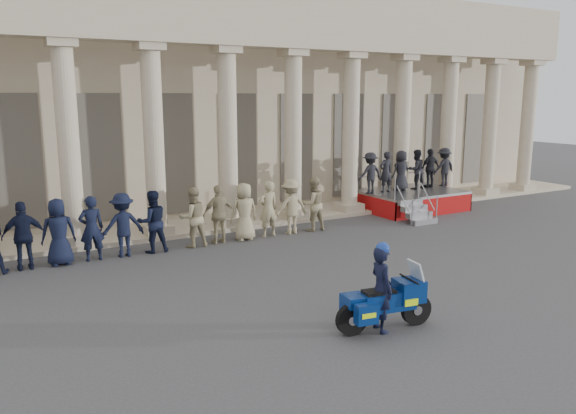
{
  "coord_description": "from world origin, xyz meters",
  "views": [
    {
      "loc": [
        -6.49,
        -9.94,
        4.65
      ],
      "look_at": [
        1.11,
        3.46,
        1.6
      ],
      "focal_mm": 35.0,
      "sensor_mm": 36.0,
      "label": 1
    }
  ],
  "objects": [
    {
      "name": "reviewing_stand",
      "position": [
        9.26,
        7.53,
        1.38
      ],
      "size": [
        5.07,
        3.92,
        2.47
      ],
      "color": "gray",
      "rests_on": "ground"
    },
    {
      "name": "motorcycle",
      "position": [
        0.49,
        -1.62,
        0.59
      ],
      "size": [
        2.13,
        0.98,
        1.37
      ],
      "rotation": [
        0.0,
        0.0,
        -0.16
      ],
      "color": "black",
      "rests_on": "ground"
    },
    {
      "name": "building",
      "position": [
        -0.0,
        14.74,
        4.52
      ],
      "size": [
        40.0,
        12.5,
        9.0
      ],
      "color": "tan",
      "rests_on": "ground"
    },
    {
      "name": "ground",
      "position": [
        0.0,
        0.0,
        0.0
      ],
      "size": [
        90.0,
        90.0,
        0.0
      ],
      "primitive_type": "plane",
      "color": "#38383A",
      "rests_on": "ground"
    },
    {
      "name": "officer_rank",
      "position": [
        -4.31,
        6.36,
        0.95
      ],
      "size": [
        17.06,
        0.72,
        1.89
      ],
      "color": "black",
      "rests_on": "ground"
    },
    {
      "name": "rider",
      "position": [
        0.37,
        -1.61,
        0.91
      ],
      "size": [
        0.51,
        0.7,
        1.85
      ],
      "rotation": [
        0.0,
        0.0,
        1.42
      ],
      "color": "black",
      "rests_on": "ground"
    }
  ]
}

